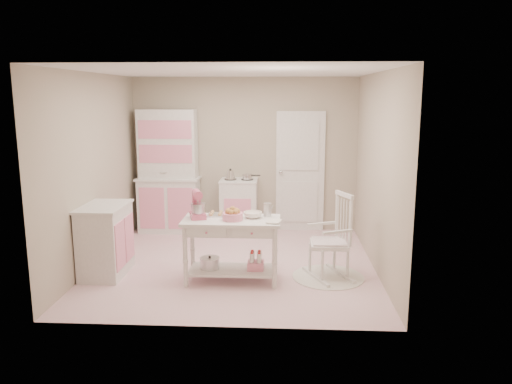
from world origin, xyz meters
TOP-DOWN VIEW (x-y plane):
  - room_shell at (0.00, 0.00)m, footprint 3.84×3.84m
  - door at (0.95, 1.87)m, footprint 0.82×0.05m
  - hutch at (-1.28, 1.66)m, footprint 1.06×0.50m
  - stove at (-0.08, 1.61)m, footprint 0.62×0.57m
  - base_cabinet at (-1.63, -0.47)m, footprint 0.54×0.84m
  - lace_rug at (1.25, -0.43)m, footprint 0.92×0.92m
  - rocking_chair at (1.25, -0.43)m, footprint 0.73×0.85m
  - work_table at (0.03, -0.61)m, footprint 1.20×0.60m
  - stand_mixer at (-0.39, -0.59)m, footprint 0.28×0.33m
  - cookie_tray at (-0.12, -0.43)m, footprint 0.34×0.24m
  - bread_basket at (0.05, -0.66)m, footprint 0.25×0.25m
  - mixing_bowl at (0.29, -0.53)m, footprint 0.23×0.23m
  - metal_pitcher at (0.47, -0.45)m, footprint 0.10×0.10m
  - recipe_book at (0.48, -0.73)m, footprint 0.20×0.24m

SIDE VIEW (x-z plane):
  - lace_rug at x=1.25m, z-range 0.00..0.01m
  - work_table at x=0.03m, z-range 0.00..0.80m
  - stove at x=-0.08m, z-range 0.00..0.92m
  - base_cabinet at x=-1.63m, z-range 0.00..0.92m
  - rocking_chair at x=1.25m, z-range 0.00..1.10m
  - cookie_tray at x=-0.12m, z-range 0.80..0.82m
  - recipe_book at x=0.48m, z-range 0.80..0.82m
  - mixing_bowl at x=0.29m, z-range 0.80..0.87m
  - bread_basket at x=0.05m, z-range 0.80..0.89m
  - metal_pitcher at x=0.47m, z-range 0.80..0.97m
  - stand_mixer at x=-0.39m, z-range 0.80..1.14m
  - door at x=0.95m, z-range 0.00..2.04m
  - hutch at x=-1.28m, z-range 0.00..2.08m
  - room_shell at x=0.00m, z-range 0.34..2.96m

